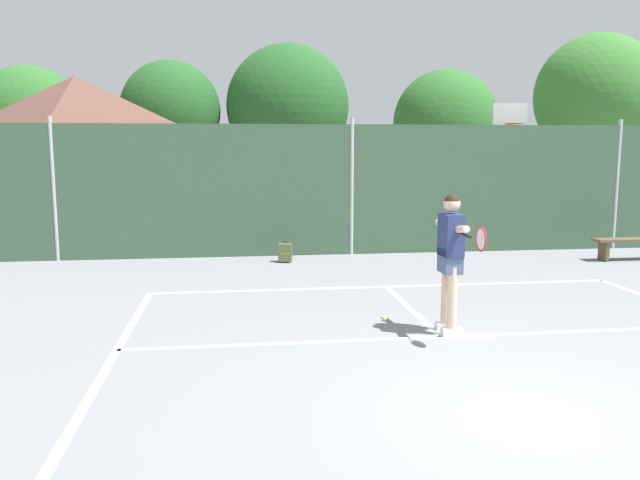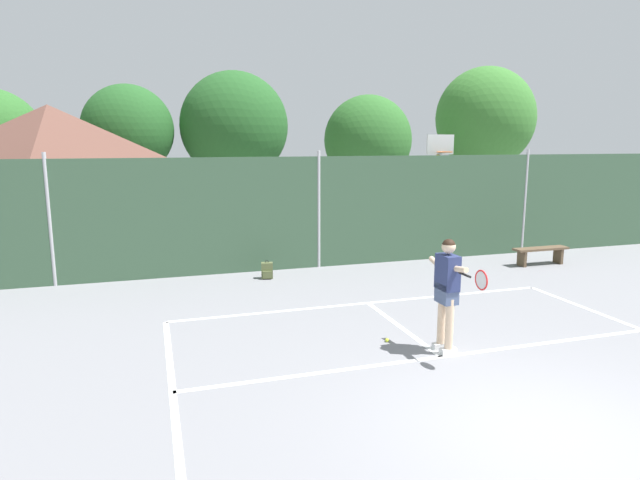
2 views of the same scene
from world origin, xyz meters
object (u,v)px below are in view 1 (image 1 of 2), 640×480
Objects in this scene: backpack_olive at (285,253)px; courtside_bench at (630,244)px; basketball_hoop at (508,153)px; tennis_player at (451,251)px; tennis_ball at (385,319)px.

courtside_bench is (7.49, -0.75, 0.17)m from backpack_olive.
basketball_hoop is 3.81m from courtside_bench.
backpack_olive is at bearing 174.26° from courtside_bench.
tennis_player is 4.01× the size of backpack_olive.
courtside_bench reaches higher than tennis_ball.
backpack_olive is 7.53m from courtside_bench.
tennis_ball is (-0.71, 0.67, -1.08)m from tennis_player.
backpack_olive is (-1.05, 4.84, 0.16)m from tennis_ball.
courtside_bench is (6.44, 4.09, 0.33)m from tennis_ball.
basketball_hoop is 53.79× the size of tennis_ball.
tennis_player is 5.86m from backpack_olive.
courtside_bench is (1.63, -2.85, -1.95)m from basketball_hoop.
basketball_hoop reaches higher than backpack_olive.
tennis_ball is at bearing 136.60° from tennis_player.
basketball_hoop is 6.57m from backpack_olive.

